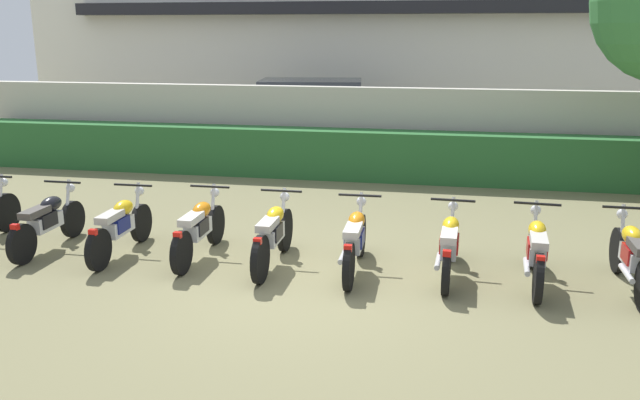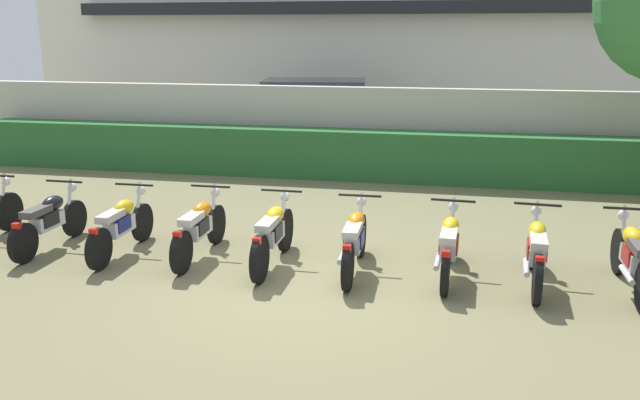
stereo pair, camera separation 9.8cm
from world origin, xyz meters
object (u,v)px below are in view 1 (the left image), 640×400
Objects in this scene: motorcycle_in_row_6 at (449,245)px; motorcycle_in_row_7 at (536,250)px; motorcycle_in_row_1 at (47,221)px; motorcycle_in_row_8 at (632,256)px; parked_car at (316,115)px; motorcycle_in_row_5 at (355,240)px; motorcycle_in_row_3 at (199,228)px; motorcycle_in_row_2 at (120,226)px; motorcycle_in_row_4 at (273,234)px.

motorcycle_in_row_6 is 1.09m from motorcycle_in_row_7.
motorcycle_in_row_8 is (8.07, -0.03, 0.01)m from motorcycle_in_row_1.
motorcycle_in_row_1 is at bearing -111.12° from parked_car.
motorcycle_in_row_1 is at bearing 88.53° from motorcycle_in_row_5.
parked_car is 10.28m from motorcycle_in_row_7.
motorcycle_in_row_5 is at bearing 93.92° from motorcycle_in_row_7.
motorcycle_in_row_3 is 5.74m from motorcycle_in_row_8.
motorcycle_in_row_1 is 0.96× the size of motorcycle_in_row_8.
motorcycle_in_row_7 is (5.76, -0.01, 0.01)m from motorcycle_in_row_2.
motorcycle_in_row_1 is 2.34m from motorcycle_in_row_3.
motorcycle_in_row_4 is 1.14m from motorcycle_in_row_5.
motorcycle_in_row_4 is at bearing 88.37° from motorcycle_in_row_5.
motorcycle_in_row_8 reaches higher than motorcycle_in_row_2.
motorcycle_in_row_5 is at bearing -93.15° from motorcycle_in_row_3.
motorcycle_in_row_8 is at bearing -86.54° from motorcycle_in_row_7.
motorcycle_in_row_5 is 1.03× the size of motorcycle_in_row_6.
parked_car reaches higher than motorcycle_in_row_6.
motorcycle_in_row_1 is 0.96× the size of motorcycle_in_row_3.
motorcycle_in_row_4 is (1.23, -9.13, -0.48)m from parked_car.
motorcycle_in_row_5 reaches higher than motorcycle_in_row_6.
motorcycle_in_row_5 is 2.33m from motorcycle_in_row_7.
motorcycle_in_row_1 is at bearing 93.55° from motorcycle_in_row_7.
motorcycle_in_row_6 is at bearing -75.67° from parked_car.
motorcycle_in_row_7 is (3.47, -0.00, -0.01)m from motorcycle_in_row_4.
motorcycle_in_row_5 is at bearing -90.21° from motorcycle_in_row_1.
motorcycle_in_row_5 is 1.02× the size of motorcycle_in_row_7.
motorcycle_in_row_4 reaches higher than motorcycle_in_row_8.
parked_car is 9.20m from motorcycle_in_row_2.
motorcycle_in_row_8 reaches higher than motorcycle_in_row_6.
motorcycle_in_row_8 is (6.90, -0.02, 0.01)m from motorcycle_in_row_2.
motorcycle_in_row_3 is at bearing -96.70° from parked_car.
parked_car is 2.48× the size of motorcycle_in_row_7.
motorcycle_in_row_7 is at bearing -90.63° from motorcycle_in_row_2.
motorcycle_in_row_4 reaches higher than motorcycle_in_row_5.
motorcycle_in_row_6 is 2.23m from motorcycle_in_row_8.
motorcycle_in_row_2 is at bearing 94.91° from motorcycle_in_row_3.
motorcycle_in_row_5 is at bearing -90.51° from motorcycle_in_row_4.
motorcycle_in_row_2 is 0.98× the size of motorcycle_in_row_5.
motorcycle_in_row_2 is 6.90m from motorcycle_in_row_8.
motorcycle_in_row_8 reaches higher than motorcycle_in_row_1.
motorcycle_in_row_8 is at bearing -90.09° from motorcycle_in_row_4.
motorcycle_in_row_1 is 1.00× the size of motorcycle_in_row_6.
motorcycle_in_row_3 is at bearing 85.88° from motorcycle_in_row_5.
motorcycle_in_row_8 reaches higher than motorcycle_in_row_3.
motorcycle_in_row_7 reaches higher than motorcycle_in_row_3.
motorcycle_in_row_4 reaches higher than motorcycle_in_row_7.
motorcycle_in_row_7 is 0.98× the size of motorcycle_in_row_8.
motorcycle_in_row_2 is 3.42m from motorcycle_in_row_5.
motorcycle_in_row_6 is (1.24, 0.07, -0.01)m from motorcycle_in_row_5.
motorcycle_in_row_3 is (1.16, 0.10, 0.00)m from motorcycle_in_row_2.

